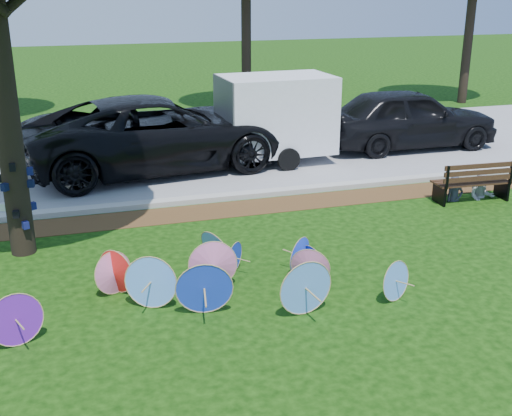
{
  "coord_description": "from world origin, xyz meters",
  "views": [
    {
      "loc": [
        -2.58,
        -8.2,
        4.67
      ],
      "look_at": [
        0.5,
        2.0,
        0.9
      ],
      "focal_mm": 45.0,
      "sensor_mm": 36.0,
      "label": 1
    }
  ],
  "objects_px": {
    "black_van": "(158,134)",
    "dark_pickup": "(408,118)",
    "park_bench": "(471,181)",
    "person_left": "(457,176)",
    "cargo_trailer": "(276,114)",
    "parasol_pile": "(213,275)",
    "person_right": "(484,173)"
  },
  "relations": [
    {
      "from": "black_van",
      "to": "dark_pickup",
      "type": "relative_size",
      "value": 1.32
    },
    {
      "from": "park_bench",
      "to": "person_left",
      "type": "bearing_deg",
      "value": 174.98
    },
    {
      "from": "park_bench",
      "to": "cargo_trailer",
      "type": "bearing_deg",
      "value": 128.79
    },
    {
      "from": "dark_pickup",
      "to": "person_left",
      "type": "relative_size",
      "value": 4.56
    },
    {
      "from": "person_left",
      "to": "parasol_pile",
      "type": "bearing_deg",
      "value": -153.96
    },
    {
      "from": "cargo_trailer",
      "to": "park_bench",
      "type": "xyz_separation_m",
      "value": [
        3.15,
        -4.38,
        -0.86
      ]
    },
    {
      "from": "dark_pickup",
      "to": "person_right",
      "type": "relative_size",
      "value": 4.35
    },
    {
      "from": "black_van",
      "to": "dark_pickup",
      "type": "bearing_deg",
      "value": -96.19
    },
    {
      "from": "black_van",
      "to": "park_bench",
      "type": "bearing_deg",
      "value": -133.6
    },
    {
      "from": "park_bench",
      "to": "person_left",
      "type": "relative_size",
      "value": 1.54
    },
    {
      "from": "parasol_pile",
      "to": "cargo_trailer",
      "type": "xyz_separation_m",
      "value": [
        3.48,
        7.35,
        0.94
      ]
    },
    {
      "from": "cargo_trailer",
      "to": "person_left",
      "type": "height_order",
      "value": "cargo_trailer"
    },
    {
      "from": "black_van",
      "to": "park_bench",
      "type": "relative_size",
      "value": 3.91
    },
    {
      "from": "cargo_trailer",
      "to": "parasol_pile",
      "type": "bearing_deg",
      "value": -117.35
    },
    {
      "from": "black_van",
      "to": "person_right",
      "type": "xyz_separation_m",
      "value": [
        6.66,
        -4.51,
        -0.36
      ]
    },
    {
      "from": "parasol_pile",
      "to": "person_left",
      "type": "height_order",
      "value": "person_left"
    },
    {
      "from": "person_right",
      "to": "dark_pickup",
      "type": "bearing_deg",
      "value": 105.07
    },
    {
      "from": "dark_pickup",
      "to": "park_bench",
      "type": "bearing_deg",
      "value": 167.84
    },
    {
      "from": "parasol_pile",
      "to": "person_right",
      "type": "height_order",
      "value": "person_right"
    },
    {
      "from": "dark_pickup",
      "to": "cargo_trailer",
      "type": "height_order",
      "value": "cargo_trailer"
    },
    {
      "from": "dark_pickup",
      "to": "person_left",
      "type": "bearing_deg",
      "value": 163.73
    },
    {
      "from": "park_bench",
      "to": "black_van",
      "type": "bearing_deg",
      "value": 147.26
    },
    {
      "from": "park_bench",
      "to": "person_right",
      "type": "height_order",
      "value": "person_right"
    },
    {
      "from": "cargo_trailer",
      "to": "person_left",
      "type": "bearing_deg",
      "value": -59.17
    },
    {
      "from": "cargo_trailer",
      "to": "person_left",
      "type": "distance_m",
      "value": 5.21
    },
    {
      "from": "dark_pickup",
      "to": "park_bench",
      "type": "height_order",
      "value": "dark_pickup"
    },
    {
      "from": "black_van",
      "to": "dark_pickup",
      "type": "distance_m",
      "value": 7.38
    },
    {
      "from": "black_van",
      "to": "dark_pickup",
      "type": "height_order",
      "value": "black_van"
    },
    {
      "from": "cargo_trailer",
      "to": "person_right",
      "type": "bearing_deg",
      "value": -53.11
    },
    {
      "from": "parasol_pile",
      "to": "person_right",
      "type": "xyz_separation_m",
      "value": [
        6.97,
        3.02,
        0.22
      ]
    },
    {
      "from": "parasol_pile",
      "to": "person_left",
      "type": "distance_m",
      "value": 6.97
    },
    {
      "from": "parasol_pile",
      "to": "dark_pickup",
      "type": "bearing_deg",
      "value": 45.14
    }
  ]
}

